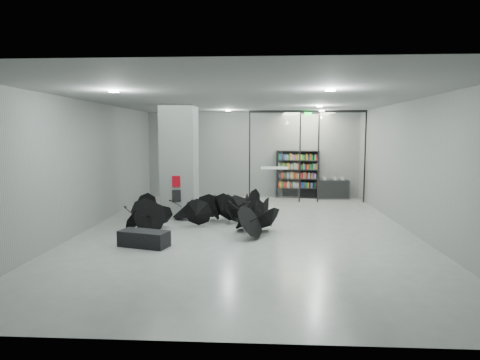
# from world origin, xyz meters

# --- Properties ---
(room) EXTENTS (14.00, 14.02, 4.01)m
(room) POSITION_xyz_m (0.00, 0.00, 2.84)
(room) COLOR gray
(room) RESTS_ON ground
(column) EXTENTS (1.20, 1.20, 4.00)m
(column) POSITION_xyz_m (-2.50, 2.00, 2.00)
(column) COLOR slate
(column) RESTS_ON ground
(fire_cabinet) EXTENTS (0.28, 0.04, 0.38)m
(fire_cabinet) POSITION_xyz_m (-2.50, 1.38, 1.35)
(fire_cabinet) COLOR #A50A07
(fire_cabinet) RESTS_ON column
(info_panel) EXTENTS (0.30, 0.03, 0.42)m
(info_panel) POSITION_xyz_m (-2.50, 1.38, 0.85)
(info_panel) COLOR black
(info_panel) RESTS_ON column
(exit_sign) EXTENTS (0.30, 0.06, 0.15)m
(exit_sign) POSITION_xyz_m (2.40, 5.30, 3.82)
(exit_sign) COLOR #0CE533
(exit_sign) RESTS_ON room
(glass_partition) EXTENTS (5.06, 0.08, 4.00)m
(glass_partition) POSITION_xyz_m (2.39, 5.50, 2.18)
(glass_partition) COLOR silver
(glass_partition) RESTS_ON ground
(bench) EXTENTS (1.42, 0.91, 0.42)m
(bench) POSITION_xyz_m (-2.66, -2.05, 0.21)
(bench) COLOR black
(bench) RESTS_ON ground
(bookshelf) EXTENTS (2.04, 0.65, 2.21)m
(bookshelf) POSITION_xyz_m (2.13, 6.75, 1.11)
(bookshelf) COLOR black
(bookshelf) RESTS_ON ground
(shop_counter) EXTENTS (1.48, 0.69, 0.87)m
(shop_counter) POSITION_xyz_m (3.72, 6.50, 0.43)
(shop_counter) COLOR black
(shop_counter) RESTS_ON ground
(umbrella_cluster) EXTENTS (5.54, 4.57, 1.29)m
(umbrella_cluster) POSITION_xyz_m (-1.07, 0.69, 0.30)
(umbrella_cluster) COLOR black
(umbrella_cluster) RESTS_ON ground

